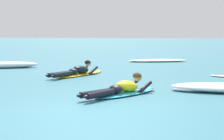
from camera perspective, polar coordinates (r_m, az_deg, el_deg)
ground_plane at (r=16.71m, az=3.73°, el=0.79°), size 120.00×120.00×0.00m
surfer_near at (r=8.83m, az=1.63°, el=-2.94°), size 1.75×2.26×0.54m
surfer_far at (r=12.66m, az=-5.21°, el=-0.26°), size 1.52×2.65×0.54m
whitewater_mid_left at (r=15.79m, az=-15.59°, el=0.73°), size 2.50×1.48×0.26m
whitewater_mid_right at (r=18.42m, az=6.94°, el=1.43°), size 2.96×1.51×0.13m
whitewater_back at (r=9.70m, az=16.35°, el=-2.61°), size 2.57×1.07×0.22m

